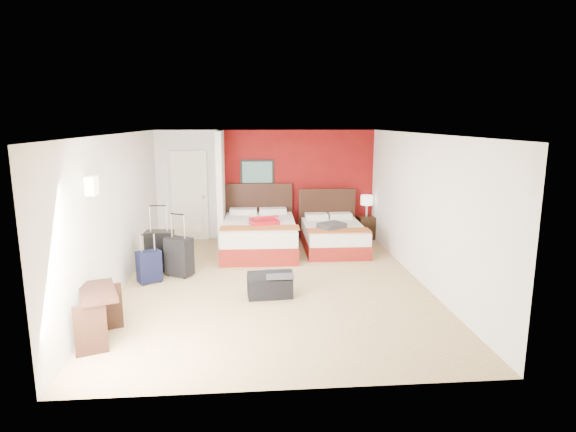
{
  "coord_description": "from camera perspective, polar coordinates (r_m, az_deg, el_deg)",
  "views": [
    {
      "loc": [
        -0.38,
        -7.65,
        2.71
      ],
      "look_at": [
        0.31,
        0.8,
        1.0
      ],
      "focal_mm": 29.62,
      "sensor_mm": 36.0,
      "label": 1
    }
  ],
  "objects": [
    {
      "name": "entry_door",
      "position": [
        11.07,
        -11.73,
        2.41
      ],
      "size": [
        0.82,
        0.06,
        2.05
      ],
      "primitive_type": "cube",
      "color": "silver",
      "rests_on": "ground"
    },
    {
      "name": "table_lamp",
      "position": [
        11.11,
        9.43,
        1.19
      ],
      "size": [
        0.32,
        0.32,
        0.5
      ],
      "primitive_type": "cylinder",
      "rotation": [
        0.0,
        0.0,
        -0.14
      ],
      "color": "silver",
      "rests_on": "nightstand"
    },
    {
      "name": "ground",
      "position": [
        8.13,
        -1.73,
        -8.08
      ],
      "size": [
        6.5,
        6.5,
        0.0
      ],
      "primitive_type": "plane",
      "color": "tan",
      "rests_on": "ground"
    },
    {
      "name": "room_walls",
      "position": [
        9.25,
        -10.97,
        2.15
      ],
      "size": [
        5.02,
        6.52,
        2.5
      ],
      "color": "white",
      "rests_on": "ground"
    },
    {
      "name": "suitcase_navy",
      "position": [
        8.41,
        -16.32,
        -6.0
      ],
      "size": [
        0.44,
        0.4,
        0.53
      ],
      "primitive_type": "cube",
      "rotation": [
        0.0,
        0.0,
        0.57
      ],
      "color": "black",
      "rests_on": "ground"
    },
    {
      "name": "suitcase_black",
      "position": [
        8.92,
        -15.09,
        -4.24
      ],
      "size": [
        0.5,
        0.32,
        0.73
      ],
      "primitive_type": "cube",
      "rotation": [
        0.0,
        0.0,
        -0.03
      ],
      "color": "black",
      "rests_on": "ground"
    },
    {
      "name": "partition_wall",
      "position": [
        10.39,
        -8.05,
        3.21
      ],
      "size": [
        0.12,
        1.2,
        2.5
      ],
      "primitive_type": "cube",
      "color": "silver",
      "rests_on": "ground"
    },
    {
      "name": "red_accent_panel",
      "position": [
        11.04,
        1.25,
        3.8
      ],
      "size": [
        3.5,
        0.04,
        2.5
      ],
      "primitive_type": "cube",
      "color": "maroon",
      "rests_on": "ground"
    },
    {
      "name": "duffel_bag",
      "position": [
        7.5,
        -2.2,
        -8.39
      ],
      "size": [
        0.71,
        0.41,
        0.35
      ],
      "primitive_type": "cube",
      "rotation": [
        0.0,
        0.0,
        0.07
      ],
      "color": "black",
      "rests_on": "ground"
    },
    {
      "name": "jacket_draped",
      "position": [
        7.39,
        -1.02,
        -7.01
      ],
      "size": [
        0.43,
        0.36,
        0.06
      ],
      "primitive_type": "cube",
      "rotation": [
        0.0,
        0.0,
        0.0
      ],
      "color": "#3D3D42",
      "rests_on": "duffel_bag"
    },
    {
      "name": "red_suitcase_open",
      "position": [
        9.77,
        -2.9,
        -0.52
      ],
      "size": [
        0.75,
        0.88,
        0.09
      ],
      "primitive_type": "cube",
      "rotation": [
        0.0,
        0.0,
        0.32
      ],
      "color": "#B50F1B",
      "rests_on": "bed_left"
    },
    {
      "name": "jacket_bundle",
      "position": [
        9.76,
        5.26,
        -1.18
      ],
      "size": [
        0.63,
        0.59,
        0.12
      ],
      "primitive_type": "cube",
      "rotation": [
        0.0,
        0.0,
        0.55
      ],
      "color": "#3D3E43",
      "rests_on": "bed_right"
    },
    {
      "name": "nightstand",
      "position": [
        11.21,
        9.34,
        -1.38
      ],
      "size": [
        0.4,
        0.4,
        0.52
      ],
      "primitive_type": "cube",
      "rotation": [
        0.0,
        0.0,
        0.07
      ],
      "color": "black",
      "rests_on": "ground"
    },
    {
      "name": "bed_right",
      "position": [
        10.14,
        5.5,
        -2.59
      ],
      "size": [
        1.27,
        1.79,
        0.53
      ],
      "primitive_type": "cube",
      "rotation": [
        0.0,
        0.0,
        -0.01
      ],
      "color": "white",
      "rests_on": "ground"
    },
    {
      "name": "desk",
      "position": [
        6.44,
        -21.69,
        -11.06
      ],
      "size": [
        0.67,
        0.91,
        0.68
      ],
      "primitive_type": "cube",
      "rotation": [
        0.0,
        0.0,
        0.37
      ],
      "color": "black",
      "rests_on": "ground"
    },
    {
      "name": "bed_left",
      "position": [
        9.95,
        -3.48,
        -2.49
      ],
      "size": [
        1.57,
        2.2,
        0.65
      ],
      "primitive_type": "cube",
      "rotation": [
        0.0,
        0.0,
        -0.03
      ],
      "color": "white",
      "rests_on": "ground"
    },
    {
      "name": "suitcase_charcoal",
      "position": [
        8.62,
        -12.92,
        -4.91
      ],
      "size": [
        0.53,
        0.46,
        0.66
      ],
      "primitive_type": "cube",
      "rotation": [
        0.0,
        0.0,
        -0.49
      ],
      "color": "black",
      "rests_on": "ground"
    }
  ]
}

